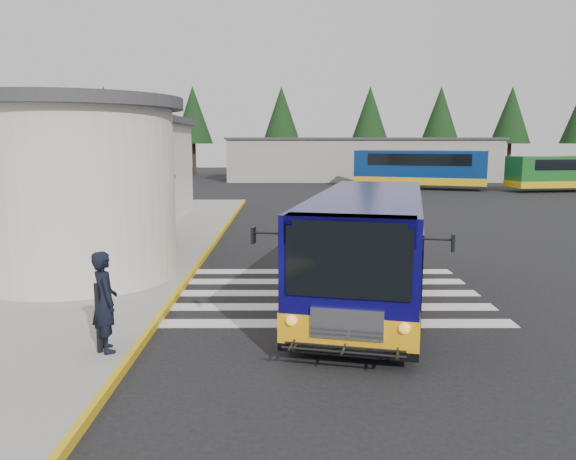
{
  "coord_description": "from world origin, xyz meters",
  "views": [
    {
      "loc": [
        -1.31,
        -14.59,
        3.8
      ],
      "look_at": [
        -1.3,
        -0.5,
        1.58
      ],
      "focal_mm": 35.0,
      "sensor_mm": 36.0,
      "label": 1
    }
  ],
  "objects_px": {
    "transit_bus": "(368,251)",
    "far_bus_b": "(567,172)",
    "pedestrian_b": "(95,253)",
    "far_bus_a": "(420,167)",
    "bollard": "(98,318)",
    "pedestrian_a": "(105,301)"
  },
  "relations": [
    {
      "from": "bollard",
      "to": "far_bus_a",
      "type": "xyz_separation_m",
      "value": [
        14.07,
        36.36,
        0.97
      ]
    },
    {
      "from": "pedestrian_a",
      "to": "far_bus_b",
      "type": "height_order",
      "value": "far_bus_b"
    },
    {
      "from": "transit_bus",
      "to": "far_bus_b",
      "type": "bearing_deg",
      "value": 69.67
    },
    {
      "from": "transit_bus",
      "to": "bollard",
      "type": "distance_m",
      "value": 6.4
    },
    {
      "from": "pedestrian_b",
      "to": "far_bus_b",
      "type": "relative_size",
      "value": 0.18
    },
    {
      "from": "pedestrian_b",
      "to": "far_bus_a",
      "type": "xyz_separation_m",
      "value": [
        15.73,
        31.65,
        0.75
      ]
    },
    {
      "from": "far_bus_b",
      "to": "transit_bus",
      "type": "bearing_deg",
      "value": 138.48
    },
    {
      "from": "transit_bus",
      "to": "far_bus_b",
      "type": "height_order",
      "value": "far_bus_b"
    },
    {
      "from": "pedestrian_a",
      "to": "far_bus_a",
      "type": "xyz_separation_m",
      "value": [
        13.97,
        36.29,
        0.7
      ]
    },
    {
      "from": "bollard",
      "to": "far_bus_a",
      "type": "height_order",
      "value": "far_bus_a"
    },
    {
      "from": "pedestrian_b",
      "to": "far_bus_a",
      "type": "bearing_deg",
      "value": 141.5
    },
    {
      "from": "pedestrian_a",
      "to": "pedestrian_b",
      "type": "relative_size",
      "value": 1.07
    },
    {
      "from": "bollard",
      "to": "transit_bus",
      "type": "bearing_deg",
      "value": 35.38
    },
    {
      "from": "pedestrian_a",
      "to": "far_bus_a",
      "type": "bearing_deg",
      "value": -51.42
    },
    {
      "from": "bollard",
      "to": "pedestrian_a",
      "type": "bearing_deg",
      "value": 35.75
    },
    {
      "from": "far_bus_a",
      "to": "pedestrian_a",
      "type": "bearing_deg",
      "value": 178.33
    },
    {
      "from": "far_bus_b",
      "to": "pedestrian_b",
      "type": "bearing_deg",
      "value": 129.31
    },
    {
      "from": "pedestrian_a",
      "to": "bollard",
      "type": "xyz_separation_m",
      "value": [
        -0.1,
        -0.07,
        -0.27
      ]
    },
    {
      "from": "pedestrian_b",
      "to": "far_bus_b",
      "type": "distance_m",
      "value": 39.54
    },
    {
      "from": "bollard",
      "to": "far_bus_b",
      "type": "xyz_separation_m",
      "value": [
        24.88,
        34.03,
        0.74
      ]
    },
    {
      "from": "transit_bus",
      "to": "bollard",
      "type": "relative_size",
      "value": 7.62
    },
    {
      "from": "transit_bus",
      "to": "far_bus_b",
      "type": "relative_size",
      "value": 1.02
    }
  ]
}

